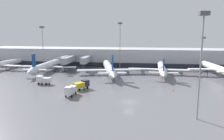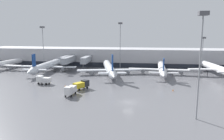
% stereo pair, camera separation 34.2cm
% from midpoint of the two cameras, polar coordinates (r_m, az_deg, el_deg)
% --- Properties ---
extents(ground_plane, '(320.00, 320.00, 0.00)m').
position_cam_midpoint_polar(ground_plane, '(55.93, 4.24, -8.43)').
color(ground_plane, slate).
extents(terminal_building, '(160.00, 31.34, 9.00)m').
position_cam_midpoint_polar(terminal_building, '(115.60, 5.94, 3.38)').
color(terminal_building, '#B2B2B7').
rests_on(terminal_building, ground_plane).
extents(parked_jet_0, '(25.21, 40.70, 9.20)m').
position_cam_midpoint_polar(parked_jet_0, '(102.67, -16.35, 1.17)').
color(parked_jet_0, silver).
rests_on(parked_jet_0, ground_plane).
extents(parked_jet_2, '(26.53, 36.96, 9.64)m').
position_cam_midpoint_polar(parked_jet_2, '(90.73, -0.82, 0.38)').
color(parked_jet_2, silver).
rests_on(parked_jet_2, ground_plane).
extents(parked_jet_3, '(27.77, 34.70, 8.21)m').
position_cam_midpoint_polar(parked_jet_3, '(93.02, 12.77, 0.41)').
color(parked_jet_3, white).
rests_on(parked_jet_3, ground_plane).
extents(parked_jet_4, '(21.11, 32.48, 8.80)m').
position_cam_midpoint_polar(parked_jet_4, '(114.15, -27.12, 1.34)').
color(parked_jet_4, white).
rests_on(parked_jet_4, ground_plane).
extents(parked_jet_5, '(21.85, 31.20, 9.67)m').
position_cam_midpoint_polar(parked_jet_5, '(96.92, 25.42, 0.46)').
color(parked_jet_5, white).
rests_on(parked_jet_5, ground_plane).
extents(service_truck_0, '(4.51, 5.30, 2.69)m').
position_cam_midpoint_polar(service_truck_0, '(68.34, -8.06, -3.75)').
color(service_truck_0, gold).
rests_on(service_truck_0, ground_plane).
extents(service_truck_1, '(4.91, 2.51, 2.80)m').
position_cam_midpoint_polar(service_truck_1, '(77.79, -17.59, -2.42)').
color(service_truck_1, silver).
rests_on(service_truck_1, ground_plane).
extents(service_truck_2, '(2.18, 5.07, 2.87)m').
position_cam_midpoint_polar(service_truck_2, '(62.16, -10.91, -5.14)').
color(service_truck_2, silver).
rests_on(service_truck_2, ground_plane).
extents(traffic_cone_0, '(0.40, 0.40, 0.56)m').
position_cam_midpoint_polar(traffic_cone_0, '(68.63, 15.57, -5.05)').
color(traffic_cone_0, orange).
rests_on(traffic_cone_0, ground_plane).
extents(traffic_cone_3, '(0.37, 0.37, 0.72)m').
position_cam_midpoint_polar(traffic_cone_3, '(72.45, -12.24, -4.06)').
color(traffic_cone_3, orange).
rests_on(traffic_cone_3, ground_plane).
extents(apron_light_mast_1, '(1.80, 1.80, 20.23)m').
position_cam_midpoint_polar(apron_light_mast_1, '(112.07, -17.81, 8.53)').
color(apron_light_mast_1, gray).
rests_on(apron_light_mast_1, ground_plane).
extents(apron_light_mast_2, '(1.80, 1.80, 15.45)m').
position_cam_midpoint_polar(apron_light_mast_2, '(105.37, 22.53, 6.38)').
color(apron_light_mast_2, gray).
rests_on(apron_light_mast_2, ground_plane).
extents(apron_light_mast_3, '(1.80, 1.80, 21.86)m').
position_cam_midpoint_polar(apron_light_mast_3, '(102.12, 2.03, 9.51)').
color(apron_light_mast_3, gray).
rests_on(apron_light_mast_3, ground_plane).
extents(apron_light_mast_4, '(1.80, 1.80, 21.43)m').
position_cam_midpoint_polar(apron_light_mast_4, '(45.59, 22.36, 7.89)').
color(apron_light_mast_4, gray).
rests_on(apron_light_mast_4, ground_plane).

